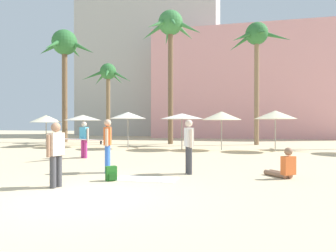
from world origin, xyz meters
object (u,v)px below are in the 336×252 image
palm_tree_right (108,79)px  cafe_umbrella_1 (46,119)px  person_far_left (56,152)px  cafe_umbrella_5 (128,115)px  cafe_umbrella_4 (222,116)px  person_far_right (83,139)px  person_mid_center (108,143)px  cafe_umbrella_2 (182,116)px  beach_towel (146,179)px  palm_tree_far_left (171,32)px  backpack (111,174)px  cafe_umbrella_3 (275,115)px  person_near_left (284,167)px  palm_tree_far_right (65,50)px  palm_tree_left (257,43)px  person_near_right (189,144)px  cafe_umbrella_0 (83,118)px

palm_tree_right → cafe_umbrella_1: bearing=-113.9°
person_far_left → cafe_umbrella_5: bearing=113.5°
cafe_umbrella_1 → cafe_umbrella_4: bearing=-1.0°
person_far_right → person_far_left: 6.82m
person_mid_center → person_far_left: bearing=65.9°
cafe_umbrella_2 → cafe_umbrella_5: size_ratio=1.15×
cafe_umbrella_2 → beach_towel: (0.86, -10.48, -2.11)m
palm_tree_far_left → person_far_right: palm_tree_far_left is taller
cafe_umbrella_2 → person_far_left: cafe_umbrella_2 is taller
backpack → person_far_left: 1.71m
cafe_umbrella_2 → cafe_umbrella_3: bearing=-0.7°
backpack → person_far_right: person_far_right is taller
cafe_umbrella_2 → person_near_left: (4.86, -9.31, -1.80)m
palm_tree_far_left → backpack: bearing=-83.3°
person_far_left → palm_tree_far_right: bearing=132.4°
palm_tree_left → palm_tree_right: 12.67m
cafe_umbrella_2 → cafe_umbrella_4: size_ratio=1.12×
person_near_left → person_near_right: (-2.91, 0.05, 0.66)m
cafe_umbrella_1 → cafe_umbrella_5: 6.46m
cafe_umbrella_3 → beach_towel: cafe_umbrella_3 is taller
palm_tree_far_left → cafe_umbrella_4: palm_tree_far_left is taller
palm_tree_right → person_near_left: size_ratio=6.66×
cafe_umbrella_3 → backpack: size_ratio=5.79×
palm_tree_far_left → cafe_umbrella_0: size_ratio=4.26×
person_far_right → palm_tree_left: bearing=164.8°
beach_towel → palm_tree_far_left: bearing=100.0°
palm_tree_far_left → person_near_right: (3.88, -14.64, -8.11)m
palm_tree_left → cafe_umbrella_2: size_ratio=3.44×
palm_tree_far_left → palm_tree_left: size_ratio=1.14×
beach_towel → person_near_left: 4.18m
cafe_umbrella_0 → person_near_right: size_ratio=1.44×
beach_towel → person_near_left: bearing=16.3°
person_far_left → person_far_right: bearing=124.4°
beach_towel → backpack: bearing=-151.8°
backpack → person_mid_center: (-0.71, 1.34, 0.78)m
palm_tree_far_left → beach_towel: 18.49m
palm_tree_right → cafe_umbrella_0: 6.39m
cafe_umbrella_2 → person_near_left: size_ratio=2.67×
palm_tree_far_right → beach_towel: bearing=-52.3°
cafe_umbrella_5 → palm_tree_far_left: bearing=72.9°
cafe_umbrella_0 → backpack: size_ratio=6.06×
palm_tree_right → beach_towel: bearing=-62.6°
person_far_left → person_near_right: bearing=55.7°
cafe_umbrella_0 → person_near_right: (9.11, -9.87, -1.10)m
cafe_umbrella_0 → cafe_umbrella_1: (-2.86, -0.08, -0.07)m
cafe_umbrella_1 → cafe_umbrella_3: cafe_umbrella_3 is taller
palm_tree_far_right → cafe_umbrella_1: size_ratio=4.45×
person_near_right → cafe_umbrella_0: bearing=106.4°
cafe_umbrella_3 → cafe_umbrella_4: (-3.14, 0.37, -0.03)m
person_far_left → backpack: bearing=61.5°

